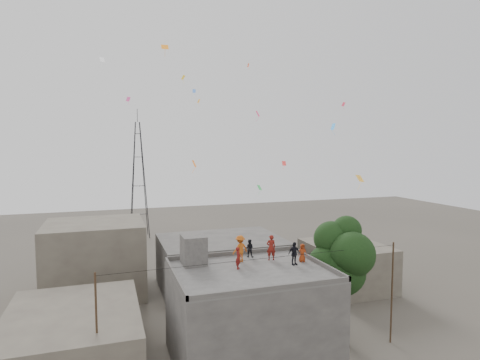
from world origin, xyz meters
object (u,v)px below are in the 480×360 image
object	(u,v)px
transmission_tower	(139,180)
person_dark_adult	(294,253)
person_red_adult	(271,248)
tree	(342,258)
stair_head_box	(194,250)

from	to	relation	value
transmission_tower	person_dark_adult	xyz separation A→B (m)	(7.29, -39.77, -2.18)
transmission_tower	person_red_adult	size ratio (longest dim) A/B	10.98
transmission_tower	person_dark_adult	world-z (taller)	transmission_tower
person_red_adult	tree	bearing A→B (deg)	177.97
person_red_adult	person_dark_adult	size ratio (longest dim) A/B	1.15
transmission_tower	stair_head_box	bearing A→B (deg)	-88.77
person_red_adult	transmission_tower	bearing A→B (deg)	-69.49
stair_head_box	person_dark_adult	xyz separation A→B (m)	(6.49, -2.37, -0.21)
tree	person_red_adult	distance (m)	5.34
transmission_tower	person_red_adult	distance (m)	38.76
person_dark_adult	person_red_adult	bearing A→B (deg)	112.83
tree	transmission_tower	distance (m)	41.12
stair_head_box	person_red_adult	distance (m)	5.50
stair_head_box	person_red_adult	xyz separation A→B (m)	(5.44, -0.80, -0.09)
tree	person_dark_adult	world-z (taller)	tree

